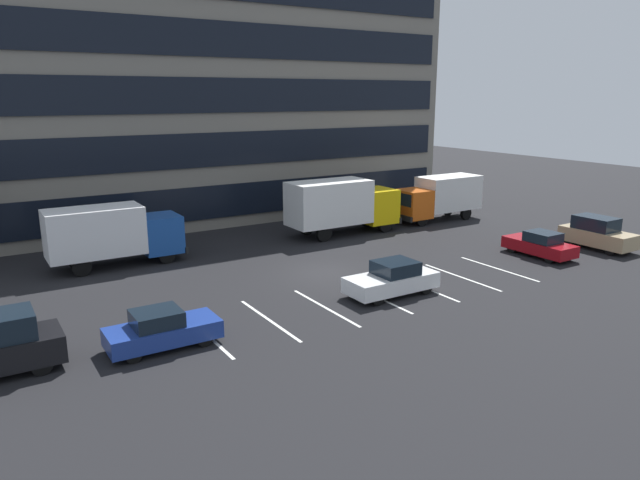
# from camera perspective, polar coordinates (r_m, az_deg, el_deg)

# --- Properties ---
(ground_plane) EXTENTS (120.00, 120.00, 0.00)m
(ground_plane) POSITION_cam_1_polar(r_m,az_deg,el_deg) (31.12, 0.45, -3.21)
(ground_plane) COLOR black
(office_building) EXTENTS (38.57, 10.66, 18.00)m
(office_building) POSITION_cam_1_polar(r_m,az_deg,el_deg) (45.88, -12.03, 13.46)
(office_building) COLOR slate
(office_building) RESTS_ON ground_plane
(lot_markings) EXTENTS (16.94, 5.40, 0.01)m
(lot_markings) POSITION_cam_1_polar(r_m,az_deg,el_deg) (27.68, 5.41, -5.49)
(lot_markings) COLOR silver
(lot_markings) RESTS_ON ground_plane
(box_truck_yellow) EXTENTS (7.98, 2.64, 3.70)m
(box_truck_yellow) POSITION_cam_1_polar(r_m,az_deg,el_deg) (39.26, 2.13, 3.54)
(box_truck_yellow) COLOR yellow
(box_truck_yellow) RESTS_ON ground_plane
(box_truck_blue) EXTENTS (7.23, 2.39, 3.35)m
(box_truck_blue) POSITION_cam_1_polar(r_m,az_deg,el_deg) (33.78, -19.63, 0.66)
(box_truck_blue) COLOR #194799
(box_truck_blue) RESTS_ON ground_plane
(box_truck_orange) EXTENTS (7.04, 2.33, 3.26)m
(box_truck_orange) POSITION_cam_1_polar(r_m,az_deg,el_deg) (44.75, 11.62, 4.24)
(box_truck_orange) COLOR #D85914
(box_truck_orange) RESTS_ON ground_plane
(sedan_white) EXTENTS (4.49, 1.88, 1.61)m
(sedan_white) POSITION_cam_1_polar(r_m,az_deg,el_deg) (27.79, 7.07, -3.81)
(sedan_white) COLOR white
(sedan_white) RESTS_ON ground_plane
(sedan_maroon) EXTENTS (1.74, 4.15, 1.48)m
(sedan_maroon) POSITION_cam_1_polar(r_m,az_deg,el_deg) (36.44, 20.70, -0.42)
(sedan_maroon) COLOR maroon
(sedan_maroon) RESTS_ON ground_plane
(suv_tan) EXTENTS (1.84, 4.35, 1.97)m
(suv_tan) POSITION_cam_1_polar(r_m,az_deg,el_deg) (39.64, 25.46, 0.60)
(suv_tan) COLOR tan
(suv_tan) RESTS_ON ground_plane
(sedan_navy) EXTENTS (4.15, 1.74, 1.49)m
(sedan_navy) POSITION_cam_1_polar(r_m,az_deg,el_deg) (22.77, -15.21, -8.46)
(sedan_navy) COLOR navy
(sedan_navy) RESTS_ON ground_plane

